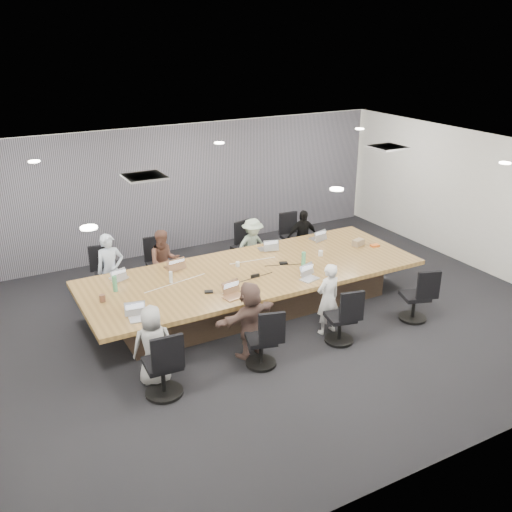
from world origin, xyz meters
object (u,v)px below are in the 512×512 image
chair_4 (163,369)px  person_0 (111,270)px  laptop_1 (175,267)px  snack_packet (375,246)px  bottle_clear (171,277)px  mug_brown (102,298)px  laptop_2 (266,249)px  bottle_green_right (304,259)px  person_5 (250,319)px  chair_3 (293,241)px  bottle_green_left (115,284)px  person_1 (165,262)px  person_2 (253,247)px  laptop_3 (317,238)px  laptop_5 (234,297)px  laptop_6 (310,279)px  person_6 (328,299)px  chair_1 (159,269)px  conference_table (253,288)px  person_4 (153,345)px  laptop_0 (119,278)px  canvas_bag (358,243)px  stapler (255,276)px  laptop_4 (140,319)px  chair_6 (340,321)px  chair_5 (261,344)px  chair_7 (414,300)px  chair_2 (245,251)px  chair_0 (107,279)px

chair_4 → person_0: bearing=90.7°
laptop_1 → snack_packet: snack_packet is taller
bottle_clear → mug_brown: bearing=-172.3°
laptop_2 → bottle_green_right: size_ratio=1.11×
person_5 → chair_3: bearing=-144.1°
chair_3 → person_5: size_ratio=0.65×
person_5 → bottle_green_right: bearing=-159.6°
bottle_green_left → mug_brown: bearing=-135.6°
person_1 → person_2: size_ratio=1.06×
chair_4 → laptop_3: size_ratio=2.68×
laptop_5 → laptop_6: (1.44, 0.00, 0.00)m
person_6 → laptop_6: bearing=-94.8°
chair_1 → chair_4: (-1.15, -3.40, 0.05)m
bottle_green_left → bottle_green_right: 3.30m
chair_1 → conference_table: bearing=126.8°
person_4 → snack_packet: person_4 is taller
laptop_0 → mug_brown: 0.89m
mug_brown → canvas_bag: bearing=0.6°
person_6 → mug_brown: person_6 is taller
mug_brown → stapler: 2.56m
person_0 → laptop_4: size_ratio=4.39×
person_0 → canvas_bag: person_0 is taller
person_0 → chair_6: bearing=-46.1°
person_2 → person_0: bearing=174.6°
chair_3 → bottle_green_right: (-1.03, -1.97, 0.48)m
bottle_green_right → person_0: bearing=152.1°
laptop_6 → laptop_5: bearing=165.9°
bottle_clear → snack_packet: 4.12m
laptop_4 → chair_5: bearing=-22.4°
laptop_4 → person_6: 3.03m
laptop_6 → person_0: bearing=128.7°
person_6 → bottle_clear: bearing=-41.2°
conference_table → chair_4: (-2.32, -1.70, 0.01)m
chair_1 → bottle_clear: bottle_clear is taller
laptop_3 → canvas_bag: (0.49, -0.70, 0.05)m
snack_packet → chair_7: bearing=-104.7°
bottle_green_left → stapler: 2.34m
laptop_0 → bottle_green_left: size_ratio=1.07×
person_1 → person_4: (-1.15, -2.70, -0.04)m
chair_5 → laptop_0: laptop_0 is taller
chair_5 → chair_6: 1.44m
chair_2 → chair_6: bearing=74.7°
laptop_6 → canvas_bag: bearing=13.4°
chair_3 → bottle_green_right: bottle_green_right is taller
chair_3 → person_0: (-4.08, -0.35, 0.28)m
chair_0 → bottle_green_left: 1.48m
person_0 → chair_3: bearing=5.8°
person_5 → chair_1: bearing=-95.6°
bottle_green_right → stapler: 0.99m
chair_0 → laptop_2: size_ratio=2.45×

